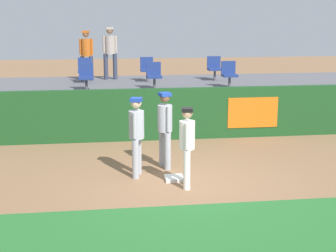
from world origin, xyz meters
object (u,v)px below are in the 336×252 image
at_px(seat_back_right, 214,67).
at_px(seat_front_center, 154,74).
at_px(first_base, 174,178).
at_px(spectator_hooded, 86,52).
at_px(seat_front_left, 86,75).
at_px(seat_front_right, 229,73).
at_px(spectator_capped, 110,49).
at_px(player_coach_visitor, 165,125).
at_px(player_runner_visitor, 137,131).
at_px(seat_back_center, 147,68).
at_px(seat_back_left, 85,69).
at_px(player_fielder_home, 187,142).

bearing_deg(seat_back_right, seat_front_center, -142.36).
bearing_deg(first_base, seat_front_center, 88.67).
distance_m(seat_front_center, spectator_hooded, 3.22).
height_order(first_base, seat_front_left, seat_front_left).
bearing_deg(seat_back_right, seat_front_left, -157.88).
height_order(seat_front_right, spectator_capped, spectator_capped).
height_order(seat_front_right, seat_front_center, same).
distance_m(player_coach_visitor, spectator_hooded, 6.92).
bearing_deg(seat_back_right, spectator_capped, 168.19).
xyz_separation_m(player_runner_visitor, seat_back_right, (3.24, 6.51, 0.69)).
relative_size(seat_back_center, seat_front_center, 1.00).
bearing_deg(seat_back_center, seat_front_left, -138.60).
relative_size(seat_front_right, seat_front_center, 1.00).
xyz_separation_m(seat_front_left, seat_back_left, (-0.08, 1.80, 0.00)).
bearing_deg(seat_front_left, seat_front_center, 0.00).
height_order(first_base, player_coach_visitor, player_coach_visitor).
relative_size(player_coach_visitor, seat_front_left, 2.15).
relative_size(seat_front_center, spectator_hooded, 0.48).
bearing_deg(seat_back_left, seat_front_left, -87.38).
distance_m(seat_back_right, seat_front_right, 1.80).
relative_size(seat_front_left, spectator_hooded, 0.48).
distance_m(player_fielder_home, seat_back_left, 7.74).
distance_m(seat_front_left, seat_front_center, 2.09).
bearing_deg(seat_back_center, seat_front_right, -36.25).
bearing_deg(seat_back_left, player_runner_visitor, -78.94).
bearing_deg(player_runner_visitor, first_base, 78.54).
bearing_deg(first_base, player_runner_visitor, 153.29).
relative_size(first_base, seat_back_left, 0.48).
relative_size(seat_front_left, seat_front_center, 1.00).
bearing_deg(player_runner_visitor, player_fielder_home, 64.39).
xyz_separation_m(seat_back_center, seat_back_left, (-2.12, 0.00, 0.00)).
bearing_deg(seat_front_center, seat_back_right, 37.64).
relative_size(seat_front_center, spectator_capped, 0.46).
height_order(seat_back_center, spectator_capped, spectator_capped).
bearing_deg(player_fielder_home, seat_front_left, -149.23).
height_order(player_coach_visitor, seat_front_left, seat_front_left).
bearing_deg(seat_back_center, spectator_hooded, 164.67).
bearing_deg(first_base, spectator_hooded, 105.02).
bearing_deg(seat_front_right, seat_front_left, -180.00).
height_order(seat_back_right, seat_front_center, same).
xyz_separation_m(player_coach_visitor, seat_front_left, (-1.89, 4.17, 0.68)).
relative_size(player_fielder_home, spectator_capped, 0.93).
distance_m(player_coach_visitor, seat_back_center, 6.01).
height_order(spectator_hooded, spectator_capped, spectator_capped).
relative_size(seat_back_left, seat_back_right, 1.00).
bearing_deg(seat_back_center, spectator_capped, 148.52).
bearing_deg(seat_front_center, spectator_capped, 116.80).
distance_m(first_base, player_coach_visitor, 1.38).
relative_size(player_coach_visitor, seat_back_right, 2.15).
height_order(player_runner_visitor, spectator_capped, spectator_capped).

